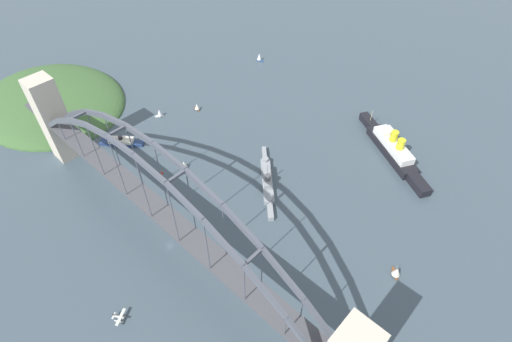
# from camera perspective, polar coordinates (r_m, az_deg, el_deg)

# --- Properties ---
(ground_plane) EXTENTS (1400.00, 1400.00, 0.00)m
(ground_plane) POSITION_cam_1_polar(r_m,az_deg,el_deg) (257.95, -12.32, -10.40)
(ground_plane) COLOR #3D4C56
(harbor_arch_bridge) EXTENTS (312.25, 16.99, 81.94)m
(harbor_arch_bridge) POSITION_cam_1_polar(r_m,az_deg,el_deg) (230.40, -13.65, -5.36)
(harbor_arch_bridge) COLOR beige
(harbor_arch_bridge) RESTS_ON ground
(headland_west_shore) EXTENTS (143.48, 119.09, 24.08)m
(headland_west_shore) POSITION_cam_1_polar(r_m,az_deg,el_deg) (405.50, -27.49, 8.61)
(headland_west_shore) COLOR #3D6033
(headland_west_shore) RESTS_ON ground
(ocean_liner) EXTENTS (85.07, 54.74, 20.02)m
(ocean_liner) POSITION_cam_1_polar(r_m,az_deg,el_deg) (321.92, 19.00, 3.08)
(ocean_liner) COLOR black
(ocean_liner) RESTS_ON ground
(naval_cruiser) EXTENTS (53.17, 51.32, 17.49)m
(naval_cruiser) POSITION_cam_1_polar(r_m,az_deg,el_deg) (283.94, 1.62, -1.32)
(naval_cruiser) COLOR gray
(naval_cruiser) RESTS_ON ground
(harbor_ferry_steamer) EXTENTS (31.04, 26.79, 7.54)m
(harbor_ferry_steamer) POSITION_cam_1_polar(r_m,az_deg,el_deg) (333.36, -18.76, 4.01)
(harbor_ferry_steamer) COLOR navy
(harbor_ferry_steamer) RESTS_ON ground
(seaplane_taxiing_near_bridge) EXTENTS (8.08, 9.31, 4.67)m
(seaplane_taxiing_near_bridge) POSITION_cam_1_polar(r_m,az_deg,el_deg) (238.47, -18.96, -19.28)
(seaplane_taxiing_near_bridge) COLOR #B7B7B2
(seaplane_taxiing_near_bridge) RESTS_ON ground
(small_boat_0) EXTENTS (7.45, 4.13, 7.06)m
(small_boat_0) POSITION_cam_1_polar(r_m,az_deg,el_deg) (354.58, -8.46, 9.10)
(small_boat_0) COLOR brown
(small_boat_0) RESTS_ON ground
(small_boat_1) EXTENTS (7.72, 7.75, 7.93)m
(small_boat_1) POSITION_cam_1_polar(r_m,az_deg,el_deg) (251.58, 19.53, -13.47)
(small_boat_1) COLOR brown
(small_boat_1) RESTS_ON ground
(small_boat_2) EXTENTS (8.01, 5.01, 9.08)m
(small_boat_2) POSITION_cam_1_polar(r_m,az_deg,el_deg) (422.60, 0.48, 16.05)
(small_boat_2) COLOR #234C8C
(small_boat_2) RESTS_ON ground
(small_boat_3) EXTENTS (8.28, 5.62, 7.52)m
(small_boat_3) POSITION_cam_1_polar(r_m,az_deg,el_deg) (299.32, -10.29, 0.91)
(small_boat_3) COLOR #234C8C
(small_boat_3) RESTS_ON ground
(small_boat_4) EXTENTS (6.00, 6.90, 8.39)m
(small_boat_4) POSITION_cam_1_polar(r_m,az_deg,el_deg) (352.64, -13.69, 8.12)
(small_boat_4) COLOR silver
(small_boat_4) RESTS_ON ground
(channel_marker_buoy) EXTENTS (2.20, 2.20, 2.75)m
(channel_marker_buoy) POSITION_cam_1_polar(r_m,az_deg,el_deg) (300.24, -13.39, -0.19)
(channel_marker_buoy) COLOR red
(channel_marker_buoy) RESTS_ON ground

